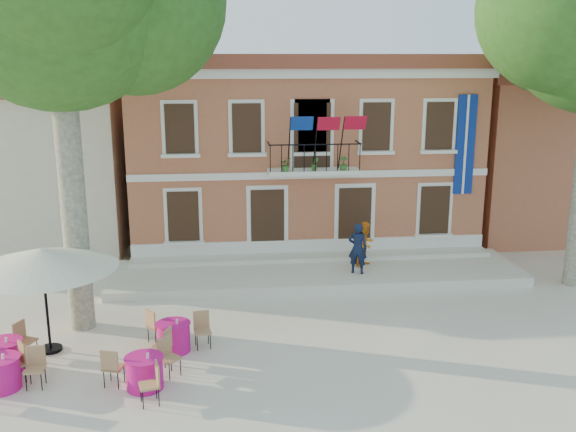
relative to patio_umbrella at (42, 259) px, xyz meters
The scene contains 12 objects.
ground 6.28m from the patio_umbrella, ahead, with size 90.00×90.00×0.00m, color beige.
main_building 13.12m from the patio_umbrella, 53.64° to the left, with size 13.50×9.59×7.50m.
neighbor_west 12.15m from the patio_umbrella, 108.07° to the left, with size 9.40×9.40×6.40m.
neighbor_east 22.87m from the patio_umbrella, 30.28° to the left, with size 9.40×9.40×6.40m.
terrace 9.47m from the patio_umbrella, 32.47° to the left, with size 14.00×3.40×0.30m, color silver.
patio_umbrella is the anchor object (origin of this frame).
pedestrian_navy 10.08m from the patio_umbrella, 25.75° to the left, with size 0.64×0.42×1.75m, color #0F1933.
pedestrian_orange 10.86m from the patio_umbrella, 28.53° to the left, with size 0.76×0.59×1.57m, color orange.
cafe_table_0 4.04m from the patio_umbrella, 40.01° to the right, with size 1.82×1.80×0.95m.
cafe_table_1 3.82m from the patio_umbrella, ahead, with size 1.76×1.85×0.95m.
cafe_table_2 2.89m from the patio_umbrella, 106.97° to the right, with size 1.63×1.87×0.95m.
cafe_table_3 2.44m from the patio_umbrella, 127.78° to the right, with size 1.69×1.87×0.95m.
Camera 1 is at (-1.22, -16.38, 7.40)m, focal length 40.00 mm.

